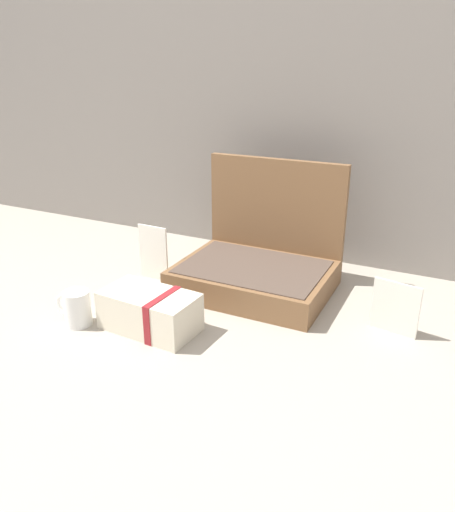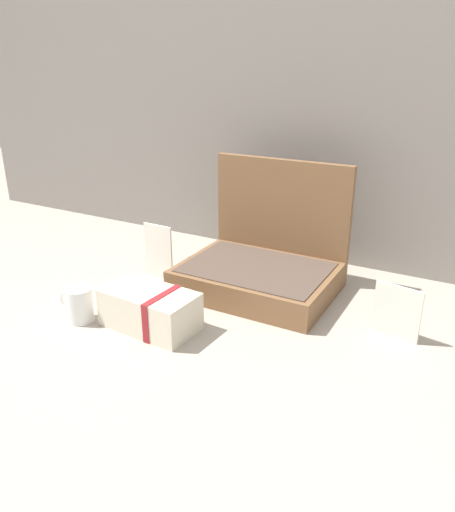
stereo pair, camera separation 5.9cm
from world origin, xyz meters
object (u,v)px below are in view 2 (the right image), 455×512
object	(u,v)px
cream_toiletry_bag	(151,310)
info_card_left	(397,312)
coffee_mug	(79,304)
open_suitcase	(263,264)
poster_card_right	(159,252)

from	to	relation	value
cream_toiletry_bag	info_card_left	xyz separation A→B (m)	(0.58, 0.27, 0.02)
coffee_mug	info_card_left	distance (m)	0.84
cream_toiletry_bag	info_card_left	bearing A→B (deg)	24.74
open_suitcase	info_card_left	bearing A→B (deg)	-13.79
poster_card_right	info_card_left	bearing A→B (deg)	0.73
poster_card_right	coffee_mug	bearing A→B (deg)	-91.46
coffee_mug	open_suitcase	bearing A→B (deg)	51.51
open_suitcase	cream_toiletry_bag	bearing A→B (deg)	-112.13
coffee_mug	poster_card_right	size ratio (longest dim) A/B	0.60
open_suitcase	cream_toiletry_bag	world-z (taller)	open_suitcase
cream_toiletry_bag	coffee_mug	size ratio (longest dim) A/B	2.39
open_suitcase	cream_toiletry_bag	xyz separation A→B (m)	(-0.15, -0.37, -0.03)
coffee_mug	poster_card_right	distance (m)	0.34
info_card_left	poster_card_right	world-z (taller)	poster_card_right
open_suitcase	info_card_left	size ratio (longest dim) A/B	3.17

